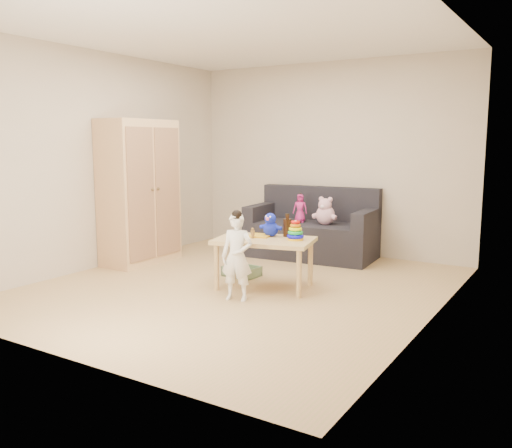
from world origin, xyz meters
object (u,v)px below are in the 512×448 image
Objects in this scene: wardrobe at (139,192)px; toddler at (237,258)px; sofa at (311,240)px; play_table at (264,263)px.

toddler is (1.98, -0.75, -0.48)m from wardrobe.
wardrobe reaches higher than sofa.
toddler is at bearing -20.75° from wardrobe.
sofa is at bearing 98.86° from play_table.
sofa is 1.67m from play_table.
wardrobe is 1.09× the size of sofa.
play_table is (0.26, -1.64, 0.03)m from sofa.
toddler reaches higher than sofa.
play_table is (1.97, -0.23, -0.64)m from wardrobe.
wardrobe is at bearing 144.05° from toddler.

